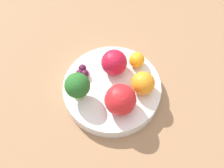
{
  "coord_description": "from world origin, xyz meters",
  "views": [
    {
      "loc": [
        -0.32,
        -0.03,
        0.62
      ],
      "look_at": [
        0.0,
        0.0,
        0.06
      ],
      "focal_mm": 50.0,
      "sensor_mm": 36.0,
      "label": 1
    }
  ],
  "objects": [
    {
      "name": "ground_plane",
      "position": [
        0.0,
        0.0,
        0.0
      ],
      "size": [
        6.0,
        6.0,
        0.0
      ],
      "primitive_type": "plane",
      "color": "gray"
    },
    {
      "name": "table_surface",
      "position": [
        0.0,
        0.0,
        0.01
      ],
      "size": [
        1.2,
        1.2,
        0.02
      ],
      "color": "#936D4C",
      "rests_on": "ground_plane"
    },
    {
      "name": "bowl",
      "position": [
        0.0,
        0.0,
        0.03
      ],
      "size": [
        0.21,
        0.21,
        0.03
      ],
      "color": "white",
      "rests_on": "table_surface"
    },
    {
      "name": "broccoli",
      "position": [
        -0.03,
        0.07,
        0.09
      ],
      "size": [
        0.05,
        0.05,
        0.07
      ],
      "color": "#8CB76B",
      "rests_on": "bowl"
    },
    {
      "name": "apple_red",
      "position": [
        -0.05,
        -0.02,
        0.08
      ],
      "size": [
        0.06,
        0.06,
        0.06
      ],
      "color": "red",
      "rests_on": "bowl"
    },
    {
      "name": "apple_green",
      "position": [
        0.04,
        0.0,
        0.08
      ],
      "size": [
        0.06,
        0.06,
        0.06
      ],
      "color": "#B7142D",
      "rests_on": "bowl"
    },
    {
      "name": "orange_front",
      "position": [
        0.06,
        -0.05,
        0.07
      ],
      "size": [
        0.03,
        0.03,
        0.03
      ],
      "color": "orange",
      "rests_on": "bowl"
    },
    {
      "name": "orange_back",
      "position": [
        -0.0,
        -0.06,
        0.07
      ],
      "size": [
        0.05,
        0.05,
        0.05
      ],
      "color": "orange",
      "rests_on": "bowl"
    },
    {
      "name": "grape_cluster",
      "position": [
        0.02,
        0.07,
        0.06
      ],
      "size": [
        0.03,
        0.03,
        0.02
      ],
      "color": "#47142D",
      "rests_on": "bowl"
    }
  ]
}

